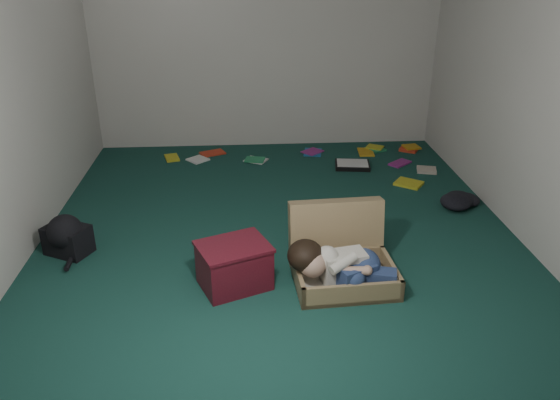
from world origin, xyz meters
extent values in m
plane|color=#164037|center=(0.00, 0.00, 0.00)|extent=(4.50, 4.50, 0.00)
plane|color=silver|center=(0.00, 2.25, 1.30)|extent=(4.50, 0.00, 4.50)
plane|color=silver|center=(0.00, -2.25, 1.30)|extent=(4.50, 0.00, 4.50)
plane|color=silver|center=(-2.00, 0.00, 1.30)|extent=(0.00, 4.50, 4.50)
plane|color=silver|center=(2.00, 0.00, 1.30)|extent=(0.00, 4.50, 4.50)
cube|color=#997E54|center=(0.42, -0.90, 0.08)|extent=(0.74, 0.55, 0.16)
cube|color=silver|center=(0.42, -0.90, 0.04)|extent=(0.68, 0.49, 0.02)
cube|color=#997E54|center=(0.40, -0.57, 0.25)|extent=(0.73, 0.26, 0.53)
cube|color=silver|center=(0.40, -0.92, 0.17)|extent=(0.33, 0.23, 0.22)
sphere|color=tan|center=(0.17, -0.96, 0.23)|extent=(0.19, 0.19, 0.19)
ellipsoid|color=black|center=(0.13, -0.91, 0.27)|extent=(0.26, 0.27, 0.22)
ellipsoid|color=navy|center=(0.55, -0.90, 0.17)|extent=(0.23, 0.27, 0.22)
cube|color=navy|center=(0.48, -1.02, 0.16)|extent=(0.30, 0.23, 0.14)
cube|color=navy|center=(0.63, -1.02, 0.14)|extent=(0.27, 0.18, 0.11)
sphere|color=white|center=(0.72, -0.98, 0.12)|extent=(0.11, 0.11, 0.11)
sphere|color=white|center=(0.73, -1.05, 0.11)|extent=(0.10, 0.10, 0.10)
cylinder|color=tan|center=(0.46, -1.05, 0.22)|extent=(0.19, 0.07, 0.07)
cube|color=#52101C|center=(-0.38, -0.84, 0.15)|extent=(0.57, 0.51, 0.31)
cube|color=#52101C|center=(-0.38, -0.84, 0.32)|extent=(0.59, 0.54, 0.02)
cube|color=black|center=(0.91, 1.41, 0.02)|extent=(0.41, 0.33, 0.05)
cube|color=white|center=(0.91, 1.41, 0.05)|extent=(0.37, 0.29, 0.01)
cube|color=gold|center=(-1.12, 1.81, 0.01)|extent=(0.21, 0.16, 0.02)
cube|color=red|center=(-0.66, 1.95, 0.01)|extent=(0.27, 0.26, 0.02)
cube|color=white|center=(-0.15, 1.68, 0.01)|extent=(0.21, 0.25, 0.02)
cube|color=#1D619E|center=(0.53, 1.89, 0.01)|extent=(0.23, 0.26, 0.02)
cube|color=gold|center=(1.16, 1.86, 0.01)|extent=(0.27, 0.25, 0.02)
cube|color=#268B53|center=(1.30, 1.95, 0.01)|extent=(0.23, 0.18, 0.02)
cube|color=#93247D|center=(1.47, 1.47, 0.01)|extent=(0.27, 0.26, 0.02)
cube|color=beige|center=(1.70, 1.23, 0.01)|extent=(0.20, 0.24, 0.02)
cube|color=gold|center=(1.40, 0.88, 0.01)|extent=(0.24, 0.26, 0.02)
cube|color=red|center=(1.70, 1.91, 0.01)|extent=(0.26, 0.24, 0.02)
cube|color=white|center=(-0.82, 1.74, 0.01)|extent=(0.24, 0.19, 0.02)
camera|label=1|loc=(-0.28, -4.18, 2.23)|focal=35.00mm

